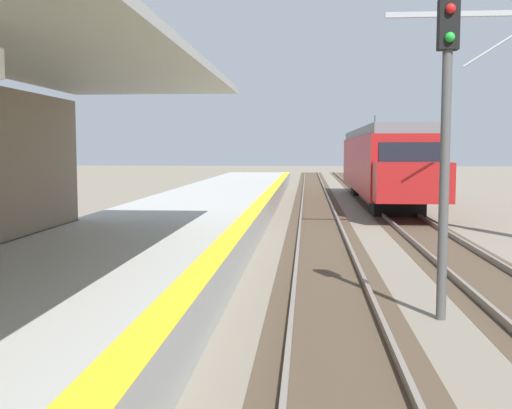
# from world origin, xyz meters

# --- Properties ---
(station_platform) EXTENTS (5.00, 80.00, 0.91)m
(station_platform) POSITION_xyz_m (-2.50, 16.00, 0.45)
(station_platform) COLOR #A8A8A3
(station_platform) RESTS_ON ground
(track_pair_nearest_platform) EXTENTS (2.34, 120.00, 0.16)m
(track_pair_nearest_platform) POSITION_xyz_m (1.90, 20.00, 0.05)
(track_pair_nearest_platform) COLOR #4C3D2D
(track_pair_nearest_platform) RESTS_ON ground
(track_pair_middle) EXTENTS (2.34, 120.00, 0.16)m
(track_pair_middle) POSITION_xyz_m (5.30, 20.00, 0.05)
(track_pair_middle) COLOR #4C3D2D
(track_pair_middle) RESTS_ON ground
(approaching_train) EXTENTS (2.93, 19.60, 4.76)m
(approaching_train) POSITION_xyz_m (5.30, 36.85, 2.18)
(approaching_train) COLOR maroon
(approaching_train) RESTS_ON ground
(rail_signal_post) EXTENTS (0.32, 0.34, 5.20)m
(rail_signal_post) POSITION_xyz_m (3.65, 14.28, 3.19)
(rail_signal_post) COLOR #4C4C4C
(rail_signal_post) RESTS_ON ground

